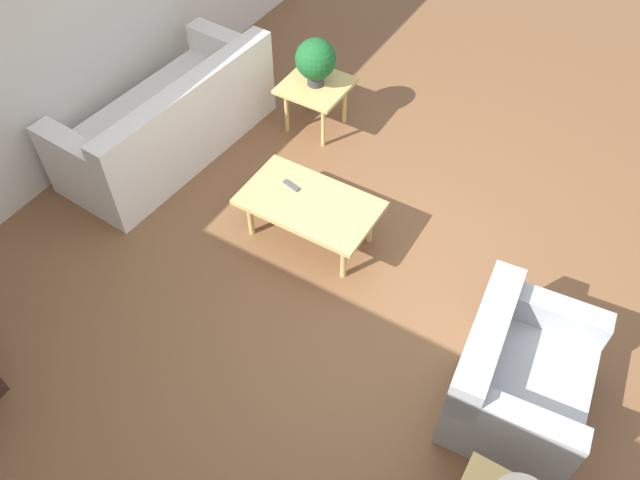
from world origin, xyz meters
name	(u,v)px	position (x,y,z in m)	size (l,w,h in m)	color
ground_plane	(370,286)	(0.00, 0.00, 0.00)	(14.00, 14.00, 0.00)	brown
wall_right	(36,21)	(3.06, 0.00, 1.35)	(0.12, 7.20, 2.70)	silver
sofa	(170,122)	(2.34, -0.48, 0.32)	(1.02, 2.13, 0.85)	white
armchair	(516,377)	(-1.24, 0.38, 0.31)	(0.89, 1.07, 0.77)	#A8ADB2
coffee_table	(309,205)	(0.67, -0.19, 0.37)	(1.09, 0.64, 0.42)	tan
side_table_plant	(316,90)	(1.38, -1.45, 0.43)	(0.60, 0.60, 0.49)	tan
potted_plant	(316,60)	(1.38, -1.45, 0.75)	(0.37, 0.37, 0.45)	#333338
remote_control	(291,185)	(0.89, -0.26, 0.43)	(0.16, 0.08, 0.02)	#4C4C51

